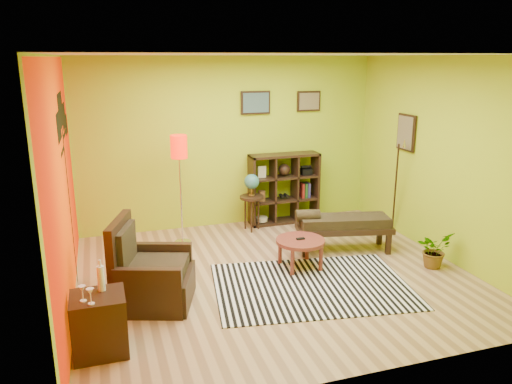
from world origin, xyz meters
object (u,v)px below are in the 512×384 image
object	(u,v)px
side_cabinet	(99,323)
bench	(341,224)
floor_lamp	(179,157)
cube_shelf	(285,188)
globe_table	(252,188)
coffee_table	(300,243)
armchair	(149,278)
potted_plant	(434,253)

from	to	relation	value
side_cabinet	bench	world-z (taller)	side_cabinet
floor_lamp	bench	distance (m)	2.58
cube_shelf	globe_table	bearing A→B (deg)	-160.04
globe_table	coffee_table	bearing A→B (deg)	-84.10
floor_lamp	cube_shelf	size ratio (longest dim) A/B	1.40
coffee_table	cube_shelf	size ratio (longest dim) A/B	0.55
armchair	globe_table	xyz separation A→B (m)	(1.88, 2.05, 0.41)
side_cabinet	bench	size ratio (longest dim) A/B	0.62
bench	potted_plant	xyz separation A→B (m)	(0.93, -0.93, -0.22)
armchair	floor_lamp	xyz separation A→B (m)	(0.69, 1.80, 1.05)
globe_table	potted_plant	bearing A→B (deg)	-48.82
armchair	side_cabinet	bearing A→B (deg)	-122.65
armchair	bench	bearing A→B (deg)	15.38
cube_shelf	armchair	bearing A→B (deg)	-138.05
floor_lamp	potted_plant	size ratio (longest dim) A/B	3.34
side_cabinet	bench	xyz separation A→B (m)	(3.43, 1.67, 0.11)
floor_lamp	bench	bearing A→B (deg)	-24.84
coffee_table	armchair	world-z (taller)	armchair
side_cabinet	potted_plant	distance (m)	4.42
coffee_table	bench	size ratio (longest dim) A/B	0.45
floor_lamp	cube_shelf	world-z (taller)	floor_lamp
cube_shelf	side_cabinet	bearing A→B (deg)	-134.46
coffee_table	bench	world-z (taller)	bench
side_cabinet	cube_shelf	distance (m)	4.46
side_cabinet	potted_plant	bearing A→B (deg)	9.71
side_cabinet	globe_table	world-z (taller)	globe_table
cube_shelf	bench	xyz separation A→B (m)	(0.32, -1.50, -0.19)
globe_table	potted_plant	size ratio (longest dim) A/B	1.89
side_cabinet	potted_plant	xyz separation A→B (m)	(4.36, 0.75, -0.11)
bench	floor_lamp	bearing A→B (deg)	155.16
side_cabinet	potted_plant	world-z (taller)	side_cabinet
side_cabinet	floor_lamp	xyz separation A→B (m)	(1.25, 2.68, 1.05)
side_cabinet	floor_lamp	bearing A→B (deg)	64.97
floor_lamp	coffee_table	bearing A→B (deg)	-45.79
coffee_table	bench	distance (m)	0.91
bench	potted_plant	bearing A→B (deg)	-44.97
floor_lamp	side_cabinet	bearing A→B (deg)	-115.03
armchair	cube_shelf	distance (m)	3.44
globe_table	bench	bearing A→B (deg)	-51.96
floor_lamp	cube_shelf	xyz separation A→B (m)	(1.86, 0.49, -0.76)
floor_lamp	bench	xyz separation A→B (m)	(2.18, -1.01, -0.95)
cube_shelf	coffee_table	bearing A→B (deg)	-104.70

